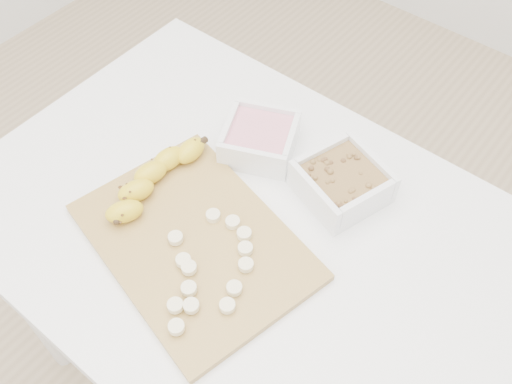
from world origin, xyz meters
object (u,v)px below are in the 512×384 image
Objects in this scene: table at (246,252)px; cutting_board at (194,241)px; bowl_yogurt at (260,138)px; bowl_granola at (342,182)px; banana at (154,180)px.

table is 0.14m from cutting_board.
cutting_board is at bearing -78.66° from bowl_yogurt.
bowl_yogurt is (-0.09, 0.15, 0.13)m from table.
bowl_yogurt is at bearing -177.19° from bowl_granola.
cutting_board is (-0.13, -0.25, -0.03)m from bowl_granola.
banana is (-0.17, -0.05, 0.13)m from table.
banana is (-0.13, 0.04, 0.03)m from cutting_board.
cutting_board is at bearing -115.19° from table.
table is 0.22m from bowl_yogurt.
bowl_yogurt is 0.18m from bowl_granola.
bowl_granola is at bearing 61.71° from cutting_board.
bowl_yogurt is at bearing 76.52° from banana.
cutting_board is (0.05, -0.24, -0.02)m from bowl_yogurt.
table is 0.22m from bowl_granola.
cutting_board is 0.14m from banana.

